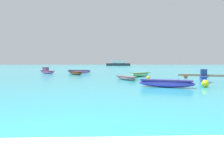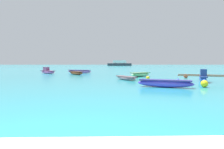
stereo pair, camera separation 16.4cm
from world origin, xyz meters
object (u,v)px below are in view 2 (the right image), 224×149
Objects in this scene: mooring_buoy_0 at (204,84)px; moored_boat_6 at (76,73)px; moored_boat_2 at (79,71)px; mooring_buoy_2 at (148,78)px; moored_boat_0 at (203,78)px; moored_boat_1 at (140,74)px; moored_boat_3 at (47,71)px; moored_boat_5 at (165,83)px; moored_boat_4 at (126,78)px; mooring_buoy_1 at (186,76)px; distant_ferry at (119,64)px.

moored_boat_6 is at bearing 127.95° from mooring_buoy_0.
mooring_buoy_2 is at bearing -36.75° from moored_boat_2.
moored_boat_0 is 14.23m from moored_boat_6.
moored_boat_3 is (-11.41, 5.90, 0.06)m from moored_boat_1.
moored_boat_2 reaches higher than moored_boat_5.
moored_boat_6 is 10.13m from mooring_buoy_2.
moored_boat_1 is 7.74× the size of mooring_buoy_2.
moored_boat_6 is at bearing -172.89° from moored_boat_4.
mooring_buoy_0 is at bearing -5.38° from moored_boat_3.
moored_boat_6 reaches higher than mooring_buoy_1.
moored_boat_0 reaches higher than moored_boat_3.
moored_boat_5 is 0.32× the size of distant_ferry.
distant_ferry is at bearing 88.29° from mooring_buoy_2.
moored_boat_2 is 14.24m from mooring_buoy_1.
distant_ferry is at bearing 119.31° from moored_boat_3.
moored_boat_3 is 61.89m from distant_ferry.
moored_boat_3 is at bearing 132.72° from mooring_buoy_0.
moored_boat_6 is 15.55m from mooring_buoy_0.
moored_boat_0 is 10.00× the size of mooring_buoy_0.
mooring_buoy_2 is at bearing 87.74° from moored_boat_0.
moored_boat_4 is at bearing 95.22° from moored_boat_0.
moored_boat_2 is (-7.28, 6.60, 0.01)m from moored_boat_1.
moored_boat_1 is 66.34m from distant_ferry.
moored_boat_3 is 17.36m from mooring_buoy_1.
moored_boat_5 is 14.18m from moored_boat_6.
moored_boat_5 is at bearing -46.58° from moored_boat_2.
moored_boat_0 reaches higher than mooring_buoy_2.
moored_boat_0 is 3.70m from mooring_buoy_0.
moored_boat_4 is 1.09× the size of moored_boat_6.
moored_boat_2 is at bearing 101.66° from moored_boat_1.
moored_boat_0 is at bearing -88.55° from distant_ferry.
moored_boat_5 reaches higher than moored_boat_1.
moored_boat_0 is 6.03m from moored_boat_4.
moored_boat_1 is at bearing 89.81° from mooring_buoy_2.
moored_boat_3 is 8.01× the size of mooring_buoy_2.
moored_boat_0 reaches higher than moored_boat_1.
mooring_buoy_0 reaches higher than mooring_buoy_1.
mooring_buoy_0 is 7.06m from mooring_buoy_1.
moored_boat_3 is 13.68m from moored_boat_4.
moored_boat_4 is 1.86m from mooring_buoy_2.
moored_boat_2 is at bearing -98.91° from distant_ferry.
moored_boat_4 is (-5.77, 1.74, -0.14)m from moored_boat_0.
mooring_buoy_0 is at bearing 177.25° from moored_boat_0.
mooring_buoy_0 is (9.56, -12.26, -0.02)m from moored_boat_6.
moored_boat_0 is at bearing 10.70° from moored_boat_6.
mooring_buoy_0 is (13.77, -14.91, -0.09)m from moored_boat_3.
moored_boat_4 is 6.62m from mooring_buoy_0.
moored_boat_2 is 60.44m from distant_ferry.
moored_boat_3 is 4.97m from moored_boat_6.
moored_boat_2 is 0.33× the size of distant_ferry.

